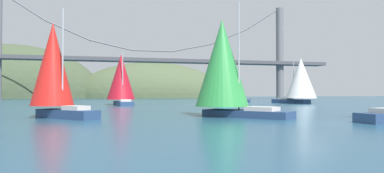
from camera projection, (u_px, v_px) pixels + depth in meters
The scene contains 9 objects.
ground_plane at pixel (313, 123), 25.12m from camera, with size 360.00×360.00×0.00m, color navy.
headland_center at pixel (152, 98), 157.37m from camera, with size 71.07×44.00×32.81m, color #4C5B3D.
headland_left at pixel (10, 98), 143.04m from camera, with size 75.64×44.00×45.57m, color #425138.
suspension_bridge at pixel (152, 56), 117.63m from camera, with size 133.18×6.00×34.76m.
sailboat_white_mainsail at pixel (300, 79), 70.87m from camera, with size 8.14×10.80×10.01m.
sailboat_green_sail at pixel (224, 66), 32.11m from camera, with size 8.75×9.50×10.60m.
sailboat_crimson_sail at pixel (121, 78), 62.63m from camera, with size 5.76×9.23×9.49m.
sailboat_teal_sail at pixel (224, 82), 81.26m from camera, with size 9.97×8.20×10.85m.
sailboat_red_spinnaker at pixel (54, 68), 30.52m from camera, with size 6.98×7.29×9.63m.
Camera 1 is at (-14.71, -22.29, 2.19)m, focal length 31.83 mm.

